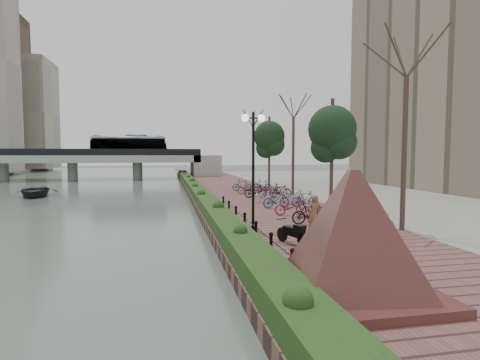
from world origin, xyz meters
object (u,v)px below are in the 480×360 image
object	(u,v)px
granite_monument	(352,232)
motorcycle	(292,232)
lamppost	(253,145)
pedestrian	(314,215)
boat	(35,191)

from	to	relation	value
granite_monument	motorcycle	size ratio (longest dim) A/B	3.90
granite_monument	lamppost	xyz separation A→B (m)	(-0.53, 7.65, 2.12)
pedestrian	boat	bearing A→B (deg)	-55.17
granite_monument	lamppost	world-z (taller)	lamppost
pedestrian	boat	size ratio (longest dim) A/B	0.33
motorcycle	pedestrian	world-z (taller)	pedestrian
granite_monument	lamppost	distance (m)	7.96
lamppost	boat	size ratio (longest dim) A/B	1.04
granite_monument	boat	distance (m)	31.29
lamppost	pedestrian	distance (m)	3.80
pedestrian	lamppost	bearing A→B (deg)	-38.35
motorcycle	lamppost	bearing A→B (deg)	83.19
boat	pedestrian	bearing A→B (deg)	-60.63
lamppost	pedestrian	bearing A→B (deg)	-34.31
lamppost	boat	distance (m)	24.81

